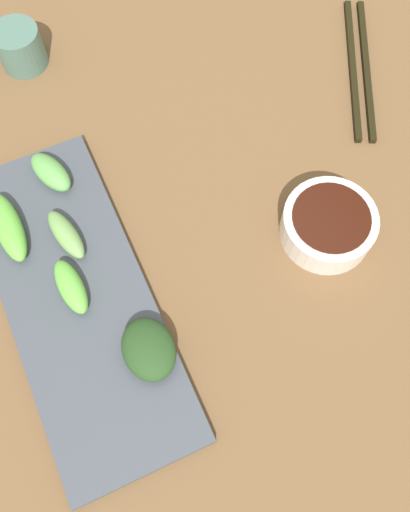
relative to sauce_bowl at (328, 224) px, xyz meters
name	(u,v)px	position (x,y,z in m)	size (l,w,h in m)	color
tabletop	(184,272)	(0.17, -0.03, -0.03)	(2.10, 2.10, 0.02)	brown
sauce_bowl	(328,224)	(0.00, 0.00, 0.00)	(0.11, 0.11, 0.04)	silver
serving_plate	(78,300)	(0.29, -0.04, -0.02)	(0.15, 0.39, 0.01)	#424851
broccoli_stalk_0	(9,227)	(0.33, -0.15, 0.00)	(0.03, 0.09, 0.02)	#64B741
broccoli_stalk_1	(66,234)	(0.27, -0.11, 0.00)	(0.02, 0.07, 0.02)	#72A356
broccoli_stalk_2	(51,172)	(0.26, -0.19, 0.00)	(0.03, 0.06, 0.02)	#62A751
broccoli_stalk_3	(71,287)	(0.29, -0.05, 0.00)	(0.03, 0.07, 0.02)	#66BC44
broccoli_leafy_4	(149,349)	(0.24, 0.05, 0.00)	(0.05, 0.07, 0.03)	#25451E
chopsticks	(359,68)	(-0.16, -0.19, -0.02)	(0.13, 0.22, 0.01)	black
tea_cup	(20,47)	(0.24, -0.39, 0.00)	(0.06, 0.06, 0.05)	#4D7264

